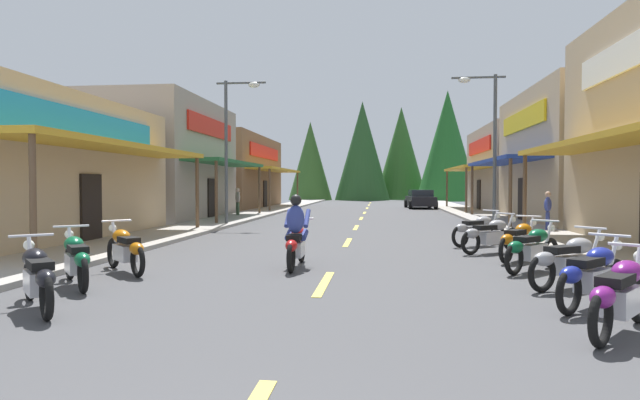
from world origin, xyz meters
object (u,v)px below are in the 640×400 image
(motorcycle_parked_right_3, at_px, (532,248))
(motorcycle_parked_right_5, at_px, (491,234))
(motorcycle_parked_left_2, at_px, (125,248))
(rider_cruising_lead, at_px, (296,237))
(motorcycle_parked_right_4, at_px, (519,240))
(motorcycle_parked_left_0, at_px, (38,276))
(streetlamp_left, at_px, (233,132))
(parked_car_curbside, at_px, (420,199))
(motorcycle_parked_right_0, at_px, (621,294))
(motorcycle_parked_right_6, at_px, (478,229))
(motorcycle_parked_left_1, at_px, (76,259))
(streetlamp_right, at_px, (487,128))
(motorcycle_parked_right_1, at_px, (593,274))
(motorcycle_parked_right_2, at_px, (570,260))
(pedestrian_by_shop, at_px, (548,209))
(pedestrian_browsing, at_px, (238,200))

(motorcycle_parked_right_3, bearing_deg, motorcycle_parked_right_5, 47.62)
(motorcycle_parked_left_2, relative_size, rider_cruising_lead, 0.74)
(motorcycle_parked_right_4, height_order, motorcycle_parked_left_0, same)
(motorcycle_parked_left_0, distance_m, rider_cruising_lead, 5.18)
(streetlamp_left, bearing_deg, motorcycle_parked_left_0, -84.49)
(rider_cruising_lead, height_order, parked_car_curbside, rider_cruising_lead)
(rider_cruising_lead, bearing_deg, parked_car_curbside, -9.77)
(motorcycle_parked_right_0, distance_m, motorcycle_parked_right_6, 9.14)
(streetlamp_left, relative_size, motorcycle_parked_left_1, 3.63)
(streetlamp_right, distance_m, motorcycle_parked_right_1, 14.68)
(motorcycle_parked_right_2, height_order, motorcycle_parked_right_4, same)
(streetlamp_left, bearing_deg, motorcycle_parked_left_1, -85.75)
(motorcycle_parked_left_0, relative_size, rider_cruising_lead, 0.77)
(motorcycle_parked_left_1, xyz_separation_m, motorcycle_parked_left_2, (0.15, 1.49, 0.00))
(motorcycle_parked_right_1, relative_size, pedestrian_by_shop, 1.05)
(motorcycle_parked_right_2, relative_size, motorcycle_parked_left_0, 1.10)
(parked_car_curbside, bearing_deg, motorcycle_parked_right_5, 175.93)
(motorcycle_parked_right_0, distance_m, motorcycle_parked_right_1, 1.43)
(streetlamp_right, height_order, rider_cruising_lead, streetlamp_right)
(motorcycle_parked_right_2, distance_m, motorcycle_parked_left_1, 8.54)
(motorcycle_parked_right_5, bearing_deg, motorcycle_parked_left_0, -172.71)
(motorcycle_parked_right_1, height_order, motorcycle_parked_right_6, same)
(streetlamp_left, relative_size, pedestrian_browsing, 3.86)
(motorcycle_parked_right_5, bearing_deg, motorcycle_parked_right_2, -121.13)
(motorcycle_parked_right_1, xyz_separation_m, motorcycle_parked_left_1, (-8.31, 0.66, 0.00))
(motorcycle_parked_left_1, bearing_deg, motorcycle_parked_left_0, 155.88)
(streetlamp_left, xyz_separation_m, rider_cruising_lead, (4.49, -11.06, -3.41))
(streetlamp_left, height_order, pedestrian_by_shop, streetlamp_left)
(motorcycle_parked_right_3, xyz_separation_m, pedestrian_by_shop, (3.04, 9.09, 0.39))
(motorcycle_parked_right_3, distance_m, motorcycle_parked_right_5, 2.89)
(motorcycle_parked_left_1, relative_size, pedestrian_by_shop, 1.12)
(motorcycle_parked_left_0, xyz_separation_m, pedestrian_browsing, (-2.98, 21.38, 0.44))
(motorcycle_parked_right_4, height_order, motorcycle_parked_left_1, same)
(motorcycle_parked_right_5, bearing_deg, motorcycle_parked_right_3, -121.03)
(parked_car_curbside, bearing_deg, motorcycle_parked_left_1, 161.73)
(streetlamp_left, distance_m, parked_car_curbside, 20.85)
(streetlamp_right, relative_size, pedestrian_by_shop, 4.07)
(streetlamp_left, relative_size, streetlamp_right, 1.00)
(motorcycle_parked_left_2, bearing_deg, streetlamp_left, -39.19)
(motorcycle_parked_right_5, relative_size, rider_cruising_lead, 0.84)
(motorcycle_parked_right_0, xyz_separation_m, motorcycle_parked_right_5, (0.03, 7.52, 0.00))
(motorcycle_parked_right_0, xyz_separation_m, motorcycle_parked_left_0, (-7.63, 0.35, 0.00))
(streetlamp_left, distance_m, motorcycle_parked_left_1, 14.05)
(motorcycle_parked_right_4, relative_size, pedestrian_browsing, 1.10)
(motorcycle_parked_left_0, bearing_deg, parked_car_curbside, -55.73)
(streetlamp_right, bearing_deg, pedestrian_browsing, 153.01)
(motorcycle_parked_right_1, relative_size, motorcycle_parked_left_0, 0.98)
(motorcycle_parked_left_0, bearing_deg, motorcycle_parked_right_1, -125.00)
(motorcycle_parked_right_1, distance_m, pedestrian_by_shop, 12.72)
(motorcycle_parked_right_1, xyz_separation_m, motorcycle_parked_right_5, (-0.19, 6.11, 0.00))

